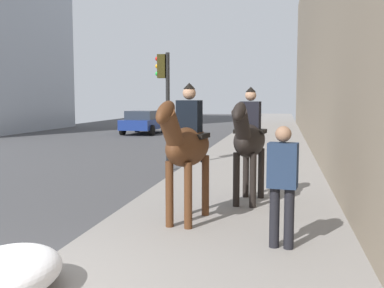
% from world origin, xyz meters
% --- Properties ---
extents(mounted_horse_near, '(2.15, 0.77, 2.33)m').
position_xyz_m(mounted_horse_near, '(3.60, -1.42, 1.43)').
color(mounted_horse_near, '#4C2B16').
rests_on(mounted_horse_near, sidewalk_slab).
extents(mounted_horse_far, '(2.15, 0.74, 2.30)m').
position_xyz_m(mounted_horse_far, '(5.23, -2.33, 1.40)').
color(mounted_horse_far, black).
rests_on(mounted_horse_far, sidewalk_slab).
extents(pedestrian_greeting, '(0.31, 0.43, 1.70)m').
position_xyz_m(pedestrian_greeting, '(2.52, -2.99, 1.10)').
color(pedestrian_greeting, black).
rests_on(pedestrian_greeting, sidewalk_slab).
extents(car_near_lane, '(4.03, 2.20, 1.44)m').
position_xyz_m(car_near_lane, '(23.43, 5.43, 0.75)').
color(car_near_lane, navy).
rests_on(car_near_lane, ground).
extents(traffic_light_near_curb, '(0.20, 0.44, 3.55)m').
position_xyz_m(traffic_light_near_curb, '(9.63, 0.51, 2.39)').
color(traffic_light_near_curb, black).
rests_on(traffic_light_near_curb, ground).
extents(snow_pile_near, '(1.40, 1.07, 0.48)m').
position_xyz_m(snow_pile_near, '(0.38, -0.15, 0.36)').
color(snow_pile_near, white).
rests_on(snow_pile_near, sidewalk_slab).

